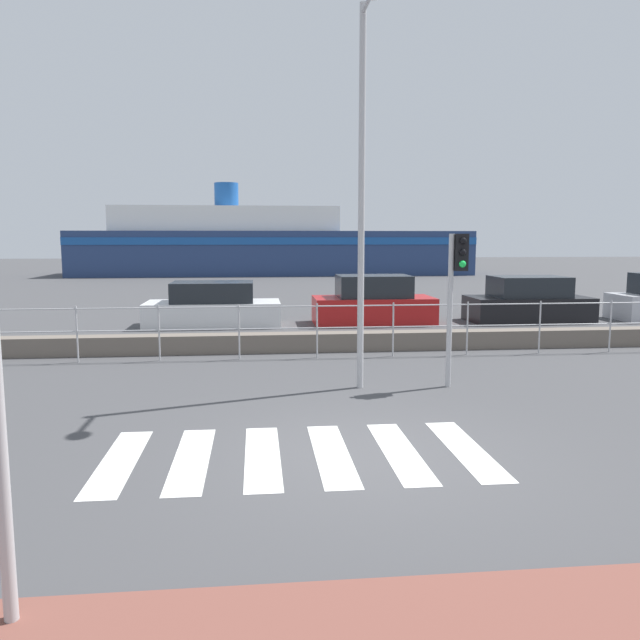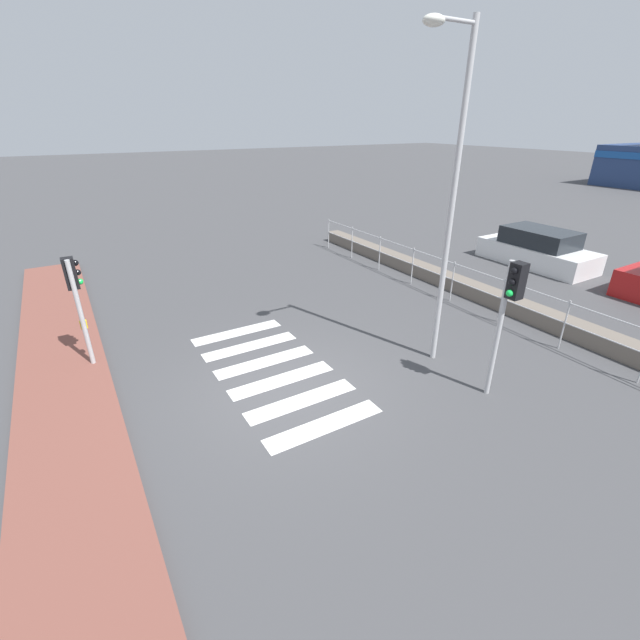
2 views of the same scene
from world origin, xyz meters
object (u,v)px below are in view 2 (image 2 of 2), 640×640
object	(u,v)px
traffic_light_far	(509,301)
parked_car_white	(537,250)
streetlamp	(448,175)
traffic_light_near	(75,290)

from	to	relation	value
traffic_light_far	parked_car_white	distance (m)	10.27
streetlamp	parked_car_white	world-z (taller)	streetlamp
streetlamp	parked_car_white	xyz separation A→B (m)	(-3.30, 8.90, -3.60)
parked_car_white	traffic_light_near	bearing A→B (deg)	-91.74
traffic_light_far	parked_car_white	xyz separation A→B (m)	(-5.07, 8.80, -1.51)
traffic_light_near	traffic_light_far	size ratio (longest dim) A/B	0.89
traffic_light_near	traffic_light_far	xyz separation A→B (m)	(5.55, 6.91, 0.25)
traffic_light_far	parked_car_white	world-z (taller)	traffic_light_far
streetlamp	parked_car_white	bearing A→B (deg)	110.34
streetlamp	traffic_light_near	bearing A→B (deg)	-119.02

